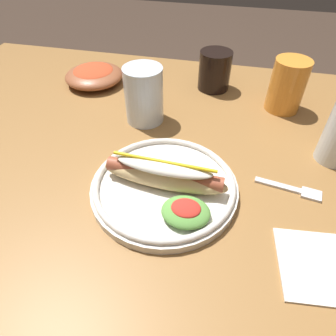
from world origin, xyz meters
TOP-DOWN VIEW (x-y plane):
  - ground_plane at (0.00, 0.00)m, footprint 8.00×8.00m
  - dining_table at (0.00, 0.00)m, footprint 1.32×0.97m
  - hot_dog_plate at (0.08, -0.09)m, footprint 0.27×0.27m
  - fork at (0.31, -0.04)m, footprint 0.12×0.04m
  - soda_cup at (0.12, 0.32)m, footprint 0.09×0.09m
  - water_cup at (-0.02, 0.13)m, footprint 0.09×0.09m
  - extra_cup at (0.30, 0.25)m, footprint 0.08×0.08m
  - side_bowl at (-0.21, 0.27)m, footprint 0.16×0.16m
  - napkin at (0.34, -0.19)m, footprint 0.14×0.13m

SIDE VIEW (x-z plane):
  - ground_plane at x=0.00m, z-range 0.00..0.00m
  - dining_table at x=0.00m, z-range 0.28..1.02m
  - napkin at x=0.34m, z-range 0.74..0.74m
  - fork at x=0.31m, z-range 0.74..0.74m
  - hot_dog_plate at x=0.08m, z-range 0.72..0.80m
  - side_bowl at x=-0.21m, z-range 0.74..0.79m
  - soda_cup at x=0.12m, z-range 0.74..0.84m
  - extra_cup at x=0.30m, z-range 0.74..0.87m
  - water_cup at x=-0.02m, z-range 0.74..0.87m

